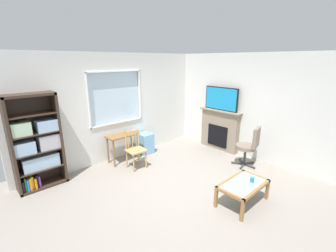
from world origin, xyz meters
The scene contains 12 objects.
ground centered at (0.00, 0.00, -0.01)m, with size 6.06×5.45×0.02m, color gray.
wall_back_with_window centered at (0.00, 2.22, 1.31)m, with size 5.06×0.15×2.69m.
wall_right centered at (2.59, 0.00, 1.34)m, with size 0.12×4.65×2.69m, color silver.
bookshelf centered at (-1.96, 1.98, 0.90)m, with size 0.90×0.38×1.92m.
desk_under_window centered at (-0.07, 1.87, 0.57)m, with size 0.81×0.39×0.71m.
wooden_chair centered at (-0.06, 1.36, 0.46)m, with size 0.45×0.43×0.90m.
plastic_drawer_unit centered at (0.67, 1.92, 0.28)m, with size 0.35×0.40×0.56m, color #72ADDB.
fireplace centered at (2.43, 0.71, 0.58)m, with size 0.26×1.26×1.16m.
tv centered at (2.41, 0.71, 1.48)m, with size 0.06×1.02×0.64m.
office_chair centered at (2.00, -0.46, 0.55)m, with size 0.58×0.57×1.00m.
coffee_table centered at (0.52, -1.14, 0.34)m, with size 0.94×0.56×0.40m.
sippy_cup centered at (0.67, -1.23, 0.45)m, with size 0.07×0.07×0.09m, color #337FD6.
Camera 1 is at (-2.93, -2.87, 2.52)m, focal length 24.41 mm.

